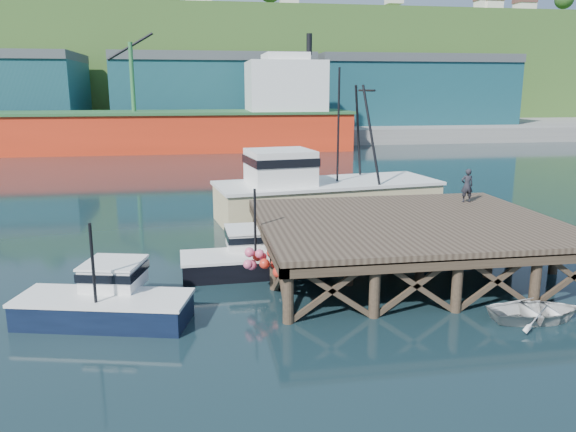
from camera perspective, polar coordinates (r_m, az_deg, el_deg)
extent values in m
plane|color=black|center=(22.66, -1.41, -6.04)|extent=(300.00, 300.00, 0.00)
cube|color=brown|center=(23.46, 11.99, -0.58)|extent=(12.00, 10.00, 0.25)
cube|color=#473828|center=(19.25, 17.14, -4.61)|extent=(12.00, 0.30, 0.35)
cylinder|color=#473828|center=(17.99, 0.02, -8.45)|extent=(0.36, 0.36, 2.60)
cylinder|color=#473828|center=(26.89, -3.22, -1.23)|extent=(0.36, 0.36, 2.60)
cylinder|color=#473828|center=(30.24, 18.79, -0.32)|extent=(0.36, 0.36, 2.60)
cube|color=gray|center=(91.51, -7.52, 8.79)|extent=(160.00, 40.00, 2.00)
cube|color=#194955|center=(86.29, -7.52, 12.21)|extent=(28.00, 16.00, 9.00)
cube|color=#194955|center=(92.31, 11.88, 12.09)|extent=(30.00, 16.00, 9.00)
cube|color=red|center=(70.02, -16.89, 8.12)|extent=(55.00, 9.50, 4.40)
cube|color=#26592D|center=(69.89, -17.01, 9.99)|extent=(55.50, 10.00, 0.30)
cube|color=silver|center=(70.09, -0.33, 13.00)|extent=(9.00, 9.00, 6.00)
cube|color=silver|center=(70.18, -0.34, 15.70)|extent=(5.00, 7.00, 1.20)
cylinder|color=black|center=(70.81, 2.17, 17.04)|extent=(0.70, 0.70, 2.50)
cube|color=#2D511E|center=(121.33, -8.16, 14.48)|extent=(220.00, 50.00, 22.00)
cube|color=black|center=(19.07, -18.18, -9.11)|extent=(5.67, 3.17, 0.83)
cube|color=silver|center=(18.92, -18.28, -7.89)|extent=(5.78, 3.23, 0.11)
cube|color=silver|center=(19.62, -17.28, -5.83)|extent=(2.11, 2.11, 0.83)
cube|color=black|center=(19.57, -17.31, -5.32)|extent=(2.23, 2.23, 0.28)
cylinder|color=black|center=(18.05, -19.21, -4.68)|extent=(0.10, 0.10, 2.59)
cube|color=black|center=(22.77, -3.50, -4.92)|extent=(5.76, 2.30, 0.79)
cube|color=silver|center=(22.65, -3.51, -3.93)|extent=(5.87, 2.35, 0.11)
cube|color=silver|center=(23.52, -3.87, -2.34)|extent=(1.96, 1.96, 0.79)
cube|color=black|center=(23.48, -3.88, -1.93)|extent=(2.07, 2.07, 0.26)
cylinder|color=black|center=(21.74, -3.36, -0.86)|extent=(0.10, 0.10, 2.80)
sphere|color=#E0527A|center=(20.27, -3.20, -5.49)|extent=(0.37, 0.37, 0.37)
sphere|color=#E0527A|center=(20.47, -1.06, -4.77)|extent=(0.37, 0.37, 0.37)
sphere|color=red|center=(19.96, -1.88, -4.72)|extent=(0.37, 0.37, 0.37)
cube|color=beige|center=(32.15, 4.01, 1.49)|extent=(12.89, 6.06, 2.03)
cube|color=silver|center=(31.96, 4.04, 3.37)|extent=(13.15, 6.32, 0.17)
cube|color=silver|center=(31.29, -0.98, 4.97)|extent=(3.81, 3.62, 2.03)
cube|color=black|center=(31.23, -0.98, 5.79)|extent=(3.94, 3.75, 0.45)
cylinder|color=black|center=(31.74, 5.13, 8.72)|extent=(0.12, 0.12, 6.76)
imported|color=silver|center=(20.04, 23.99, -8.81)|extent=(3.14, 2.28, 0.64)
imported|color=black|center=(27.45, 17.72, 2.97)|extent=(0.61, 0.43, 1.57)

